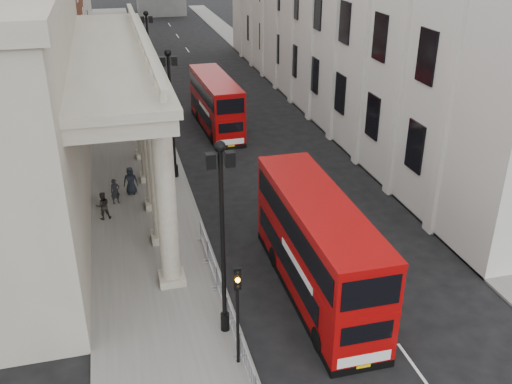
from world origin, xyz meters
name	(u,v)px	position (x,y,z in m)	size (l,w,h in m)	color
sidewalk_west	(130,131)	(-3.00, 30.00, 0.06)	(6.00, 140.00, 0.12)	slate
sidewalk_east	(323,115)	(13.50, 30.00, 0.06)	(3.00, 140.00, 0.12)	slate
kerb	(167,128)	(-0.05, 30.00, 0.07)	(0.20, 140.00, 0.14)	slate
lamp_post_south	(222,228)	(-0.60, 4.00, 4.91)	(1.05, 0.44, 8.32)	black
lamp_post_mid	(171,106)	(-0.60, 20.00, 4.91)	(1.05, 0.44, 8.32)	black
lamp_post_north	(149,53)	(-0.60, 36.00, 4.91)	(1.05, 0.44, 8.32)	black
traffic_light	(237,298)	(-0.50, 1.98, 3.11)	(0.28, 0.33, 4.30)	black
crowd_barriers	(241,346)	(-0.35, 2.23, 0.67)	(0.50, 18.75, 1.10)	gray
bus_near	(317,246)	(3.96, 5.74, 2.44)	(2.66, 10.82, 4.67)	#9B0707
bus_far	(216,102)	(3.85, 28.94, 2.20)	(2.70, 9.84, 4.21)	#8E0606
pedestrian_a	(115,191)	(-4.53, 16.99, 0.89)	(0.56, 0.37, 1.55)	black
pedestrian_b	(103,206)	(-5.28, 15.16, 0.94)	(0.79, 0.62, 1.63)	black
pedestrian_c	(131,181)	(-3.57, 18.08, 0.99)	(0.85, 0.56, 1.75)	black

